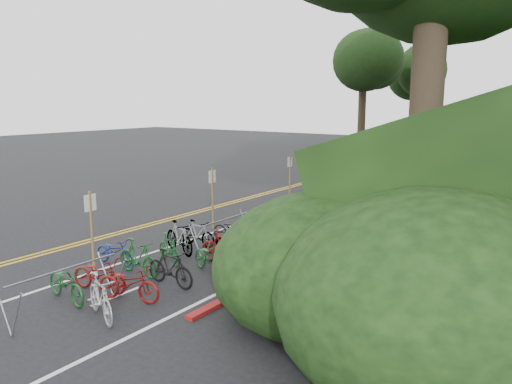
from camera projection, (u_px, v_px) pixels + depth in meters
ground at (103, 257)px, 16.67m from camera, size 120.00×120.00×0.00m
road_markings at (280, 207)px, 24.44m from camera, size 7.47×80.00×0.01m
red_curb at (395, 212)px, 23.09m from camera, size 0.25×28.00×0.10m
bike_rack_front at (65, 281)px, 11.99m from camera, size 1.15×3.00×1.18m
bike_racks_rest at (351, 186)px, 25.28m from camera, size 1.14×23.00×1.17m
signpost_near at (92, 227)px, 14.88m from camera, size 0.08×0.40×2.52m
signposts_rest at (318, 169)px, 27.34m from camera, size 0.08×18.40×2.50m
bike_front at (115, 251)px, 15.88m from camera, size 0.66×1.61×0.83m
bike_valet at (174, 256)px, 15.08m from camera, size 3.38×8.94×1.10m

